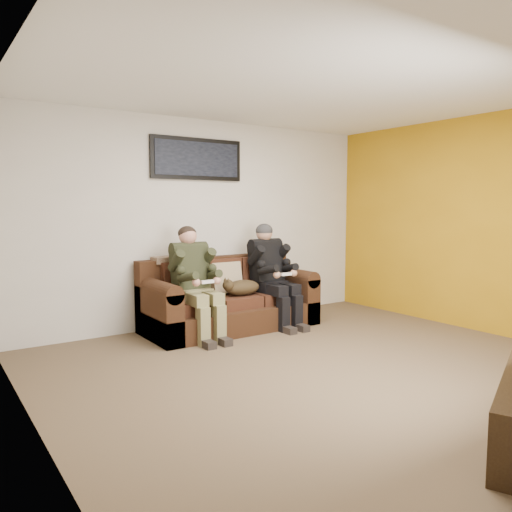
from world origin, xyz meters
TOP-DOWN VIEW (x-y plane):
  - floor at (0.00, 0.00)m, footprint 5.00×5.00m
  - ceiling at (0.00, 0.00)m, footprint 5.00×5.00m
  - wall_back at (0.00, 2.25)m, footprint 5.00×0.00m
  - wall_left at (-2.50, 0.00)m, footprint 0.00×4.50m
  - wall_right at (2.50, 0.00)m, footprint 0.00×4.50m
  - accent_wall_right at (2.49, 0.00)m, footprint 0.00×4.50m
  - sofa at (0.06, 1.83)m, footprint 2.13×0.92m
  - throw_pillow at (0.06, 1.87)m, footprint 0.41×0.19m
  - throw_blanket at (-0.58, 2.09)m, footprint 0.43×0.21m
  - person_left at (-0.49, 1.65)m, footprint 0.51×0.87m
  - person_right at (0.61, 1.65)m, footprint 0.51×0.86m
  - cat at (0.13, 1.63)m, footprint 0.66×0.26m
  - framed_poster at (-0.14, 2.22)m, footprint 1.25×0.05m

SIDE VIEW (x-z plane):
  - floor at x=0.00m, z-range 0.00..0.00m
  - sofa at x=0.06m, z-range -0.11..0.76m
  - cat at x=0.13m, z-range 0.41..0.65m
  - throw_pillow at x=0.06m, z-range 0.42..0.82m
  - person_left at x=-0.49m, z-range 0.08..1.36m
  - person_right at x=0.61m, z-range 0.08..1.37m
  - throw_blanket at x=-0.58m, z-range 0.83..0.91m
  - wall_back at x=0.00m, z-range -1.20..3.80m
  - wall_left at x=-2.50m, z-range -0.95..3.55m
  - wall_right at x=2.50m, z-range -0.95..3.55m
  - accent_wall_right at x=2.49m, z-range -0.95..3.55m
  - framed_poster at x=-0.14m, z-range 1.84..2.36m
  - ceiling at x=0.00m, z-range 2.60..2.60m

